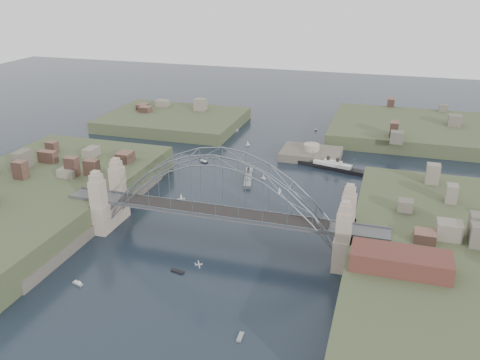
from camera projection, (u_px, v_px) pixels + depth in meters
name	position (u px, v px, depth m)	size (l,w,h in m)	color
ground	(220.00, 241.00, 131.18)	(500.00, 500.00, 0.00)	black
bridge	(219.00, 198.00, 126.50)	(84.00, 13.80, 24.60)	#4C4C4F
shore_west	(32.00, 206.00, 145.89)	(50.50, 90.00, 12.00)	#3D472A
shore_east	(458.00, 269.00, 114.98)	(50.50, 90.00, 12.00)	#3D472A
headland_nw	(174.00, 124.00, 229.88)	(60.00, 45.00, 9.00)	#3D472A
headland_ne	(416.00, 134.00, 214.75)	(70.00, 55.00, 9.50)	#3D472A
fort_island	(311.00, 159.00, 190.01)	(22.00, 16.00, 9.40)	#534C41
wharf_shed	(401.00, 261.00, 103.13)	(20.00, 8.00, 4.00)	#592D26
finger_pier	(366.00, 337.00, 95.62)	(4.00, 22.00, 1.40)	#4C4C4F
naval_cruiser_near	(248.00, 177.00, 170.06)	(6.12, 17.05, 5.10)	gray
naval_cruiser_far	(227.00, 132.00, 217.50)	(6.82, 13.43, 4.62)	gray
ocean_liner	(332.00, 167.00, 178.48)	(25.12, 9.48, 6.15)	black
aeroplane	(198.00, 264.00, 106.82)	(1.73, 2.78, 0.44)	#A1A4A8
small_boat_a	(181.00, 197.00, 154.62)	(2.57, 1.74, 2.38)	silver
small_boat_b	(280.00, 190.00, 159.16)	(1.09, 1.70, 2.38)	silver
small_boat_c	(178.00, 272.00, 117.46)	(3.39, 1.68, 0.45)	silver
small_boat_d	(353.00, 191.00, 159.03)	(2.17, 2.31, 2.38)	silver
small_boat_e	(203.00, 161.00, 185.42)	(4.03, 3.07, 1.43)	silver
small_boat_f	(263.00, 176.00, 170.03)	(1.69, 1.36, 2.38)	silver
small_boat_g	(240.00, 337.00, 96.36)	(0.97, 2.71, 0.45)	silver
small_boat_h	(248.00, 143.00, 202.93)	(2.03, 1.88, 2.38)	silver
small_boat_i	(327.00, 222.00, 140.31)	(2.08, 2.30, 1.43)	silver
small_boat_j	(78.00, 283.00, 112.75)	(2.88, 1.64, 1.43)	silver
small_boat_k	(316.00, 130.00, 222.28)	(1.11, 1.95, 1.43)	silver
small_boat_l	(123.00, 185.00, 165.02)	(1.62, 2.61, 0.45)	silver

